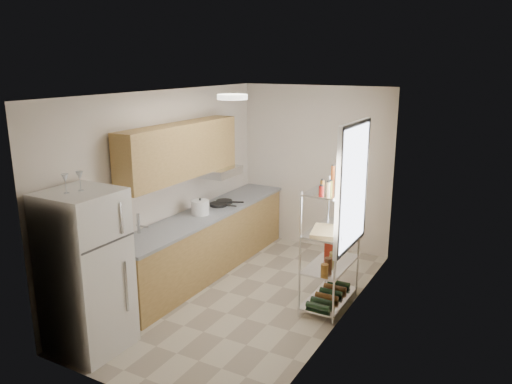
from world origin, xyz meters
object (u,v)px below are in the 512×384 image
refrigerator (86,272)px  espresso_machine (346,215)px  rice_cooker (200,207)px  frying_pan_large (218,205)px  cutting_board (328,231)px

refrigerator → espresso_machine: 3.03m
rice_cooker → frying_pan_large: size_ratio=0.99×
refrigerator → frying_pan_large: (-0.05, 2.57, 0.06)m
rice_cooker → cutting_board: 1.94m
refrigerator → espresso_machine: refrigerator is taller
frying_pan_large → espresso_machine: (2.04, -0.29, 0.23)m
refrigerator → cutting_board: bearing=45.9°
rice_cooker → espresso_machine: size_ratio=0.89×
cutting_board → espresso_machine: espresso_machine is taller
frying_pan_large → cutting_board: (1.94, -0.62, 0.11)m
rice_cooker → refrigerator: bearing=-88.7°
espresso_machine → cutting_board: bearing=-122.4°
frying_pan_large → cutting_board: size_ratio=0.53×
frying_pan_large → espresso_machine: espresso_machine is taller
refrigerator → frying_pan_large: size_ratio=6.87×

